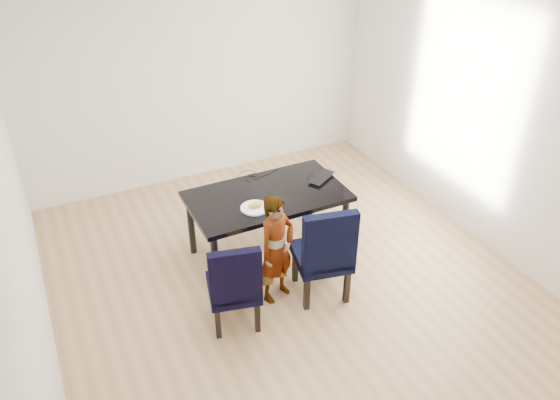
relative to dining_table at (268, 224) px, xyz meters
name	(u,v)px	position (x,y,z in m)	size (l,w,h in m)	color
floor	(289,280)	(0.00, -0.50, -0.38)	(4.50, 5.00, 0.01)	tan
ceiling	(292,5)	(0.00, -0.50, 2.33)	(4.50, 5.00, 0.01)	white
wall_back	(198,77)	(0.00, 2.00, 0.98)	(4.50, 0.01, 2.70)	silver
wall_front	(500,362)	(0.00, -3.00, 0.98)	(4.50, 0.01, 2.70)	white
wall_left	(17,228)	(-2.25, -0.50, 0.98)	(0.01, 5.00, 2.70)	white
wall_right	(483,118)	(2.25, -0.50, 0.98)	(0.01, 5.00, 2.70)	silver
dining_table	(268,224)	(0.00, 0.00, 0.00)	(1.60, 0.90, 0.75)	black
chair_left	(233,281)	(-0.70, -0.78, 0.09)	(0.45, 0.47, 0.93)	black
chair_right	(322,249)	(0.20, -0.78, 0.15)	(0.50, 0.52, 1.05)	black
child	(277,249)	(-0.21, -0.65, 0.19)	(0.41, 0.27, 1.13)	orange
plate	(255,208)	(-0.22, -0.19, 0.38)	(0.28, 0.28, 0.02)	white
sandwich	(255,204)	(-0.21, -0.19, 0.42)	(0.15, 0.07, 0.06)	gold
laptop	(318,176)	(0.63, 0.07, 0.39)	(0.36, 0.23, 0.03)	black
cable_tangle	(253,178)	(0.00, 0.35, 0.38)	(0.15, 0.15, 0.01)	black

